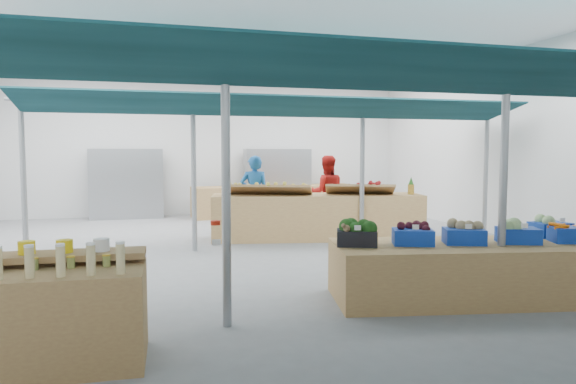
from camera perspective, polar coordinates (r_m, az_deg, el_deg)
The scene contains 24 objects.
floor at distance 9.88m, azimuth -4.25°, elevation -6.79°, with size 13.00×13.00×0.00m, color slate.
hall at distance 11.13m, azimuth -5.70°, elevation 8.14°, with size 13.00×13.00×13.00m.
pole_grid at distance 8.18m, azimuth 3.13°, elevation 3.67°, with size 10.00×4.60×3.00m.
awnings at distance 8.22m, azimuth 3.16°, elevation 10.43°, with size 9.50×7.08×0.30m.
back_shelving_left at distance 15.58m, azimuth -17.48°, elevation 0.83°, with size 2.00×0.50×2.00m, color #B23F33.
back_shelving_right at distance 16.01m, azimuth -1.17°, elevation 1.12°, with size 2.00×0.50×2.00m, color #B23F33.
bottle_shelf at distance 5.23m, azimuth -26.61°, elevation -12.10°, with size 1.99×1.23×1.15m.
veg_counter at distance 7.23m, azimuth 20.40°, elevation -8.25°, with size 3.77×1.26×0.73m, color #946740.
fruit_counter at distance 11.43m, azimuth 3.25°, elevation -2.75°, with size 4.61×1.10×0.99m, color #946740.
far_counter at distance 15.72m, azimuth -1.42°, elevation -0.94°, with size 5.03×1.01×0.91m, color #946740.
crate_stack at distance 7.89m, azimuth 28.13°, elevation -7.83°, with size 0.52×0.37×0.63m, color #0F37A8.
vendor_left at distance 12.15m, azimuth -3.74°, elevation -0.30°, with size 0.67×0.44×1.85m, color #165194.
vendor_right at distance 12.61m, azimuth 4.31°, elevation -0.12°, with size 0.90×0.70×1.85m, color #B31916.
crate_broccoli at distance 6.60m, azimuth 7.64°, elevation -4.55°, with size 0.59×0.50×0.35m.
crate_beets at distance 6.80m, azimuth 13.70°, elevation -4.59°, with size 0.59×0.50×0.29m.
crate_celeriac at distance 7.05m, azimuth 18.97°, elevation -4.31°, with size 0.59×0.50×0.31m.
crate_cabbage at distance 7.37m, azimuth 24.20°, elevation -3.97°, with size 0.59×0.50×0.35m.
crate_carrots at distance 7.76m, azimuth 28.94°, elevation -4.08°, with size 0.59×0.50×0.29m.
sparrow at distance 6.43m, azimuth 6.46°, elevation -3.98°, with size 0.12×0.09×0.11m.
pole_ribbon at distance 6.03m, azimuth -8.05°, elevation -3.61°, with size 0.12×0.12×0.28m.
apple_heap_yellow at distance 11.16m, azimuth -2.25°, elevation 0.49°, with size 2.02×1.33×0.27m.
apple_heap_red at distance 11.42m, azimuth 7.99°, elevation 0.54°, with size 1.65×1.19×0.27m.
pineapple at distance 11.72m, azimuth 13.51°, elevation 0.63°, with size 0.14×0.14×0.39m.
crate_extra at distance 8.14m, azimuth 27.11°, elevation -3.38°, with size 0.50×0.40×0.32m.
Camera 1 is at (-1.77, -9.53, 1.91)m, focal length 32.00 mm.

